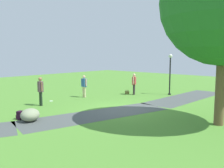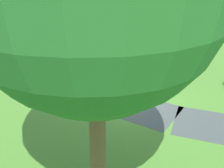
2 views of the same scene
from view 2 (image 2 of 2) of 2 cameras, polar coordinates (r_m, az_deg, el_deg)
ground_plane at (r=12.01m, az=3.82°, el=-3.88°), size 48.00×48.00×0.00m
footpath_segment_mid at (r=12.70m, az=-4.20°, el=-2.23°), size 8.30×4.08×0.01m
lawn_boulder at (r=15.04m, az=-12.45°, el=2.74°), size 1.36×1.38×0.58m
man_near_boulder at (r=16.22m, az=-0.84°, el=7.53°), size 0.31×0.51×1.72m
passerby_on_path at (r=15.70m, az=12.28°, el=6.07°), size 0.25×0.52×1.59m
backpack_by_boulder at (r=15.68m, az=-11.80°, el=3.31°), size 0.34×0.34×0.40m
frisbee_on_grass at (r=16.85m, az=3.89°, el=4.57°), size 0.23×0.23×0.02m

